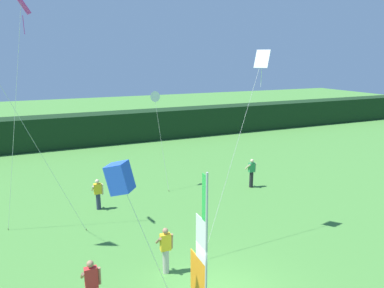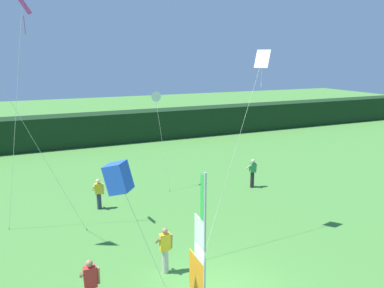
% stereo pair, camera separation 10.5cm
% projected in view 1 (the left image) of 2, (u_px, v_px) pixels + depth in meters
% --- Properties ---
extents(distant_treeline, '(80.00, 2.40, 2.62)m').
position_uv_depth(distant_treeline, '(97.00, 129.00, 30.81)').
color(distant_treeline, black).
rests_on(distant_treeline, ground).
extents(banner_flag, '(0.06, 1.03, 4.63)m').
position_uv_depth(banner_flag, '(201.00, 256.00, 9.36)').
color(banner_flag, '#B7B7BC').
rests_on(banner_flag, ground).
extents(person_near_banner, '(0.55, 0.48, 1.78)m').
position_uv_depth(person_near_banner, '(92.00, 286.00, 10.14)').
color(person_near_banner, black).
rests_on(person_near_banner, ground).
extents(person_mid_field, '(0.55, 0.48, 1.69)m').
position_uv_depth(person_mid_field, '(252.00, 172.00, 20.38)').
color(person_mid_field, black).
rests_on(person_mid_field, ground).
extents(person_far_left, '(0.55, 0.48, 1.70)m').
position_uv_depth(person_far_left, '(166.00, 249.00, 12.20)').
color(person_far_left, '#B7B2A3').
rests_on(person_far_left, ground).
extents(person_far_right, '(0.55, 0.48, 1.55)m').
position_uv_depth(person_far_right, '(98.00, 193.00, 17.42)').
color(person_far_right, '#2D334C').
rests_on(person_far_right, ground).
extents(kite_white_delta_0, '(0.68, 1.26, 5.53)m').
position_uv_depth(kite_white_delta_0, '(155.00, 97.00, 19.54)').
color(kite_white_delta_0, brown).
rests_on(kite_white_delta_0, ground).
extents(kite_magenta_diamond_2, '(1.83, 0.79, 9.80)m').
position_uv_depth(kite_magenta_diamond_2, '(21.00, 15.00, 13.68)').
color(kite_magenta_diamond_2, brown).
rests_on(kite_magenta_diamond_2, ground).
extents(kite_blue_box_3, '(1.91, 0.84, 4.87)m').
position_uv_depth(kite_blue_box_3, '(120.00, 178.00, 8.66)').
color(kite_blue_box_3, brown).
rests_on(kite_blue_box_3, ground).
extents(kite_white_diamond_4, '(3.46, 1.68, 7.62)m').
position_uv_depth(kite_white_diamond_4, '(258.00, 72.00, 13.79)').
color(kite_white_diamond_4, brown).
rests_on(kite_white_diamond_4, ground).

